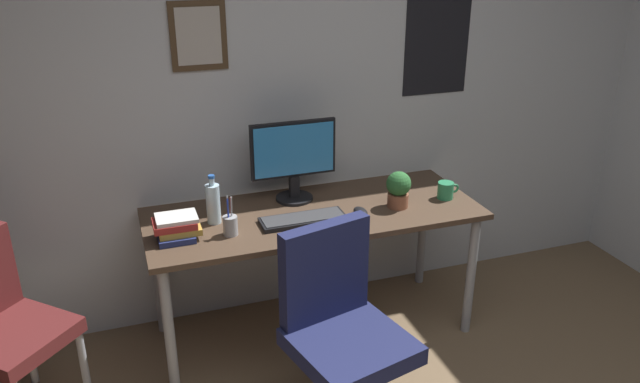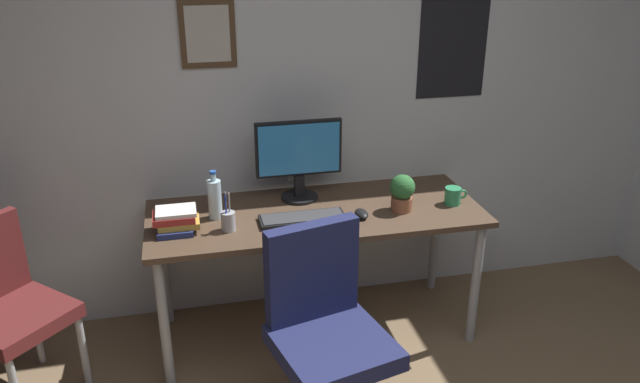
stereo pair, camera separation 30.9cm
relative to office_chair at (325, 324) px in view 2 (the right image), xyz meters
name	(u,v)px [view 2 (the right image)]	position (x,y,z in m)	size (l,w,h in m)	color
wall_back	(319,84)	(0.23, 1.12, 0.77)	(4.40, 0.10, 2.60)	silver
desk	(316,224)	(0.12, 0.70, 0.13)	(1.73, 0.68, 0.74)	#4C3828
office_chair	(325,324)	(0.00, 0.00, 0.00)	(0.58, 0.58, 0.95)	#1E234C
side_chair	(6,302)	(-1.38, 0.54, -0.03)	(0.59, 0.59, 0.88)	#591E1E
monitor	(299,157)	(0.07, 0.88, 0.45)	(0.46, 0.20, 0.43)	black
keyboard	(303,218)	(0.03, 0.60, 0.22)	(0.43, 0.15, 0.03)	black
computer_mouse	(361,214)	(0.33, 0.57, 0.23)	(0.06, 0.11, 0.04)	black
water_bottle	(215,198)	(-0.39, 0.73, 0.31)	(0.07, 0.07, 0.25)	silver
coffee_mug_near	(453,196)	(0.84, 0.62, 0.26)	(0.12, 0.09, 0.09)	#2D8C59
potted_plant	(402,192)	(0.55, 0.61, 0.31)	(0.13, 0.13, 0.20)	brown
pen_cup	(228,220)	(-0.34, 0.57, 0.26)	(0.07, 0.07, 0.20)	#9EA0A5
book_stack_left	(176,221)	(-0.59, 0.62, 0.26)	(0.22, 0.17, 0.11)	navy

